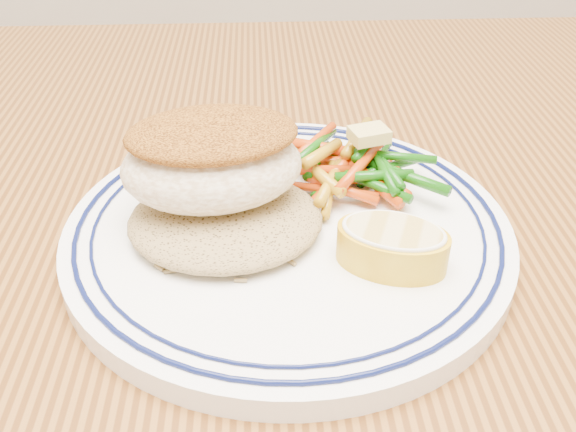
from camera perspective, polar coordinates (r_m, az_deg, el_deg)
The scene contains 7 objects.
dining_table at distance 0.46m, azimuth 0.22°, elevation -13.18°, with size 1.50×0.90×0.75m.
plate at distance 0.40m, azimuth 0.00°, elevation -1.25°, with size 0.27×0.27×0.02m.
rice_pilaf at distance 0.38m, azimuth -5.59°, elevation 0.05°, with size 0.12×0.10×0.02m, color olive.
fish_fillet at distance 0.38m, azimuth -6.77°, elevation 5.11°, with size 0.11×0.09×0.05m.
vegetable_pile at distance 0.43m, azimuth 5.74°, elevation 4.35°, with size 0.11×0.10×0.03m.
butter_pat at distance 0.42m, azimuth 7.22°, elevation 7.20°, with size 0.02×0.02×0.01m, color #D6C368.
lemon_wedge at distance 0.36m, azimuth 9.25°, elevation -2.52°, with size 0.07×0.07×0.02m.
Camera 1 is at (-0.02, -0.31, 0.99)m, focal length 40.00 mm.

